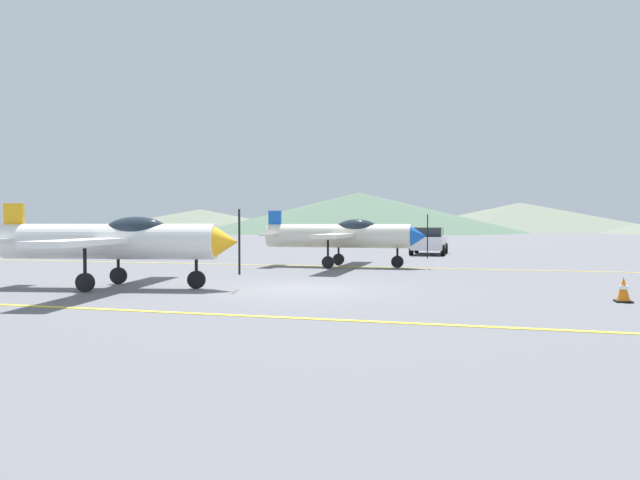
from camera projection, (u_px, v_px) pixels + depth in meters
ground_plane at (300, 289)px, 15.59m from camera, size 400.00×400.00×0.00m
apron_line_near at (231, 315)px, 11.12m from camera, size 80.00×0.16×0.01m
apron_line_far at (360, 267)px, 23.75m from camera, size 80.00×0.16×0.01m
airplane_near at (118, 240)px, 15.89m from camera, size 7.01×8.02×2.40m
airplane_mid at (344, 235)px, 23.85m from camera, size 6.92×7.98×2.40m
car_sedan at (429, 240)px, 33.86m from camera, size 2.06×4.32×1.62m
traffic_cone_front at (623, 290)px, 13.00m from camera, size 0.36×0.36×0.59m
hill_left at (200, 220)px, 159.29m from camera, size 64.38×64.38×6.10m
hill_centerleft at (359, 212)px, 128.87m from camera, size 74.17×74.17×9.13m
hill_centerright at (520, 217)px, 161.80m from camera, size 77.88×77.88×8.07m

